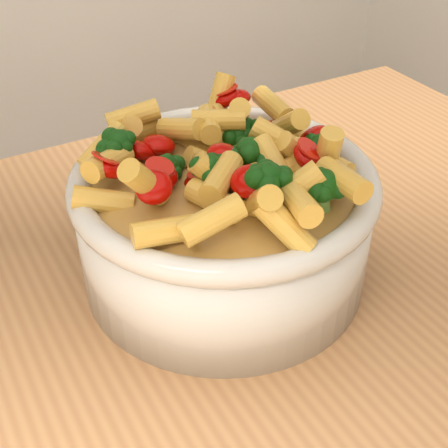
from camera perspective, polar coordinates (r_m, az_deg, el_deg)
serving_bowl at (r=0.56m, az=0.00°, el=0.12°), size 0.27×0.27×0.12m
pasta_salad at (r=0.52m, az=0.00°, el=6.48°), size 0.21×0.21×0.05m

